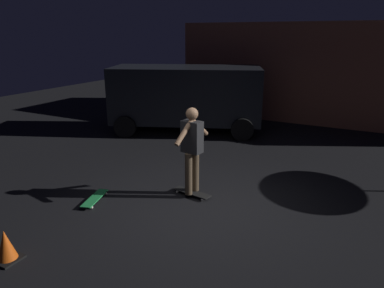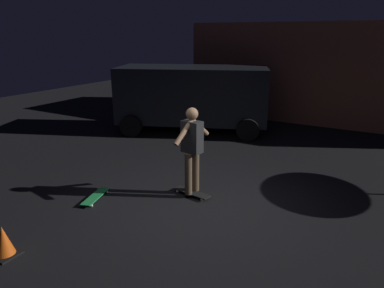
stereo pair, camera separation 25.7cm
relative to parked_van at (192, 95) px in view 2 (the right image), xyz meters
name	(u,v)px [view 2 (the right image)]	position (x,y,z in m)	size (l,w,h in m)	color
ground_plane	(200,208)	(2.82, -4.61, -1.16)	(28.00, 28.00, 0.00)	black
low_building	(342,72)	(3.80, 4.20, 0.54)	(10.41, 3.33, 3.39)	#B76B4C
parked_van	(192,95)	(0.00, 0.00, 0.00)	(4.98, 3.63, 2.03)	black
skateboard_ridden	(192,193)	(2.43, -4.23, -1.11)	(0.80, 0.32, 0.07)	black
skateboard_spare	(95,197)	(0.92, -5.30, -1.11)	(0.41, 0.80, 0.07)	green
skater	(192,145)	(2.43, -4.23, -0.12)	(0.41, 0.98, 1.67)	brown
traffic_cone	(4,242)	(1.11, -7.25, -0.95)	(0.34, 0.34, 0.46)	black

